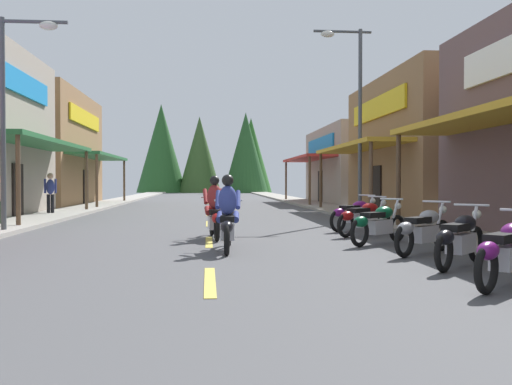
% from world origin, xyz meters
% --- Properties ---
extents(ground, '(10.29, 85.76, 0.10)m').
position_xyz_m(ground, '(0.00, 27.88, -0.05)').
color(ground, '#4C4C4F').
extents(sidewalk_left, '(2.13, 85.76, 0.12)m').
position_xyz_m(sidewalk_left, '(-6.21, 27.88, 0.06)').
color(sidewalk_left, '#9E9991').
rests_on(sidewalk_left, ground).
extents(sidewalk_right, '(2.13, 85.76, 0.12)m').
position_xyz_m(sidewalk_right, '(6.21, 27.88, 0.06)').
color(sidewalk_right, gray).
rests_on(sidewalk_right, ground).
extents(centerline_dashes, '(0.16, 62.82, 0.01)m').
position_xyz_m(centerline_dashes, '(0.00, 31.90, 0.01)').
color(centerline_dashes, '#E0C64C').
rests_on(centerline_dashes, ground).
extents(storefront_left_far, '(8.98, 10.99, 6.58)m').
position_xyz_m(storefront_left_far, '(-10.83, 34.73, 3.29)').
color(storefront_left_far, olive).
rests_on(storefront_left_far, ground).
extents(storefront_right_middle, '(8.81, 10.16, 5.87)m').
position_xyz_m(storefront_right_middle, '(10.74, 24.33, 2.94)').
color(storefront_right_middle, olive).
rests_on(storefront_right_middle, ground).
extents(storefront_right_far, '(7.91, 11.03, 4.86)m').
position_xyz_m(storefront_right_far, '(10.28, 36.55, 2.43)').
color(storefront_right_far, gray).
rests_on(storefront_right_far, ground).
extents(streetlamp_left, '(2.13, 0.30, 5.85)m').
position_xyz_m(streetlamp_left, '(-5.21, 16.44, 3.85)').
color(streetlamp_left, '#474C51').
rests_on(streetlamp_left, ground).
extents(streetlamp_right, '(2.13, 0.30, 6.98)m').
position_xyz_m(streetlamp_right, '(5.24, 20.91, 4.47)').
color(streetlamp_right, '#474C51').
rests_on(streetlamp_right, ground).
extents(motorcycle_parked_right_1, '(1.68, 1.49, 1.04)m').
position_xyz_m(motorcycle_parked_right_1, '(4.02, 7.95, 0.49)').
color(motorcycle_parked_right_1, black).
rests_on(motorcycle_parked_right_1, ground).
extents(motorcycle_parked_right_2, '(1.57, 1.60, 1.04)m').
position_xyz_m(motorcycle_parked_right_2, '(4.15, 9.68, 0.49)').
color(motorcycle_parked_right_2, black).
rests_on(motorcycle_parked_right_2, ground).
extents(motorcycle_parked_right_3, '(1.70, 1.46, 1.04)m').
position_xyz_m(motorcycle_parked_right_3, '(4.18, 11.35, 0.49)').
color(motorcycle_parked_right_3, black).
rests_on(motorcycle_parked_right_3, ground).
extents(motorcycle_parked_right_4, '(1.72, 1.43, 1.04)m').
position_xyz_m(motorcycle_parked_right_4, '(3.81, 13.07, 0.49)').
color(motorcycle_parked_right_4, black).
rests_on(motorcycle_parked_right_4, ground).
extents(motorcycle_parked_right_5, '(1.81, 1.31, 1.04)m').
position_xyz_m(motorcycle_parked_right_5, '(4.05, 15.07, 0.49)').
color(motorcycle_parked_right_5, black).
rests_on(motorcycle_parked_right_5, ground).
extents(motorcycle_parked_right_6, '(1.82, 1.29, 1.04)m').
position_xyz_m(motorcycle_parked_right_6, '(4.21, 16.58, 0.49)').
color(motorcycle_parked_right_6, black).
rests_on(motorcycle_parked_right_6, ground).
extents(rider_cruising_lead, '(0.60, 2.14, 1.57)m').
position_xyz_m(rider_cruising_lead, '(0.38, 12.17, 0.66)').
color(rider_cruising_lead, black).
rests_on(rider_cruising_lead, ground).
extents(rider_cruising_trailing, '(0.60, 2.14, 1.57)m').
position_xyz_m(rider_cruising_trailing, '(0.14, 14.68, 0.66)').
color(rider_cruising_trailing, black).
rests_on(rider_cruising_trailing, ground).
extents(pedestrian_browsing, '(0.48, 0.42, 1.60)m').
position_xyz_m(pedestrian_browsing, '(-6.47, 18.76, 0.92)').
color(pedestrian_browsing, '#3F593F').
rests_on(pedestrian_browsing, ground).
extents(pedestrian_strolling, '(0.55, 0.35, 1.77)m').
position_xyz_m(pedestrian_strolling, '(-6.52, 24.60, 1.03)').
color(pedestrian_strolling, black).
rests_on(pedestrian_strolling, ground).
extents(treeline_backdrop, '(17.27, 7.90, 11.25)m').
position_xyz_m(treeline_backdrop, '(0.11, 72.35, 5.13)').
color(treeline_backdrop, '#235323').
rests_on(treeline_backdrop, ground).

